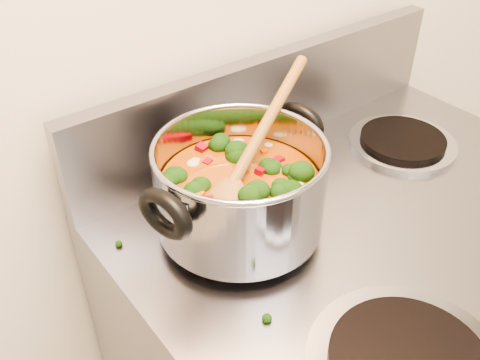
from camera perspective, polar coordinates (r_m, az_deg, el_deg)
name	(u,v)px	position (r m, az deg, el deg)	size (l,w,h in m)	color
stockpot	(240,189)	(0.70, -0.04, -0.96)	(0.29, 0.23, 0.14)	#9D9CA4
wooden_spoon	(246,159)	(0.70, 0.69, 2.26)	(0.27, 0.15, 0.12)	brown
cooktop_crumbs	(251,238)	(0.74, 1.15, -6.15)	(0.17, 0.30, 0.01)	black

